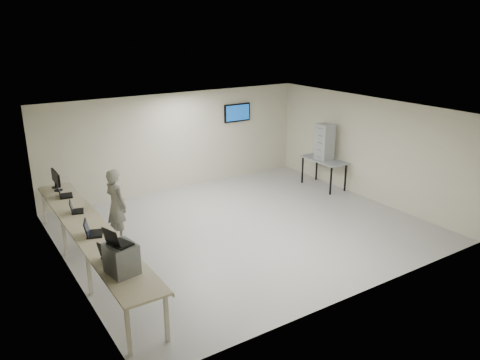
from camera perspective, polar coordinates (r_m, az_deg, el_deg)
room at (r=10.76m, az=0.56°, el=1.15°), size 8.01×7.01×2.81m
workbench at (r=9.53m, az=-17.82°, el=-5.89°), size 0.76×6.00×0.90m
equipment_box at (r=7.60m, az=-14.25°, el=-9.28°), size 0.49×0.54×0.49m
laptop_on_box at (r=7.45m, az=-14.85°, el=-7.19°), size 0.41×0.43×0.29m
laptop_0 at (r=8.10m, az=-15.46°, el=-8.91°), size 0.43×0.46×0.30m
laptop_1 at (r=9.11m, az=-17.67°, el=-5.98°), size 0.43×0.46×0.30m
laptop_2 at (r=10.30m, az=-19.48°, el=-3.39°), size 0.34×0.38×0.25m
laptop_3 at (r=11.30m, az=-20.77°, el=-1.56°), size 0.38×0.43×0.30m
monitor_near at (r=11.71m, az=-21.39°, el=-0.00°), size 0.19×0.43×0.43m
monitor_far at (r=11.94m, az=-21.65°, el=0.34°), size 0.20×0.44×0.44m
soldier at (r=10.66m, az=-14.83°, el=-2.98°), size 0.55×0.69×1.66m
side_table at (r=13.94m, az=10.22°, el=2.23°), size 0.67×1.43×0.86m
storage_bins at (r=13.78m, az=10.30°, el=4.59°), size 0.40×0.44×1.04m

